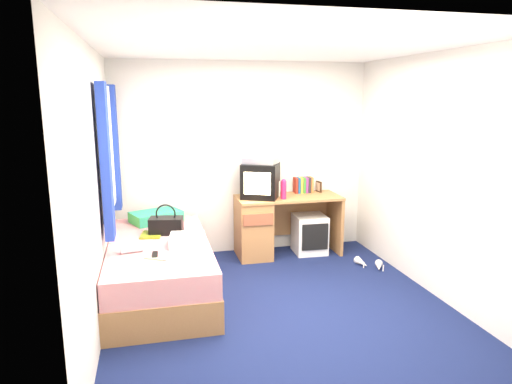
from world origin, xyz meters
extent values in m
plane|color=#0C1438|center=(0.00, 0.00, 0.00)|extent=(3.40, 3.40, 0.00)
plane|color=white|center=(0.00, 0.00, 2.40)|extent=(3.40, 3.40, 0.00)
plane|color=silver|center=(0.00, 1.70, 1.20)|extent=(3.20, 0.00, 3.20)
plane|color=silver|center=(0.00, -1.70, 1.20)|extent=(3.20, 0.00, 3.20)
plane|color=silver|center=(-1.60, 0.00, 1.20)|extent=(0.00, 3.40, 3.40)
plane|color=silver|center=(1.60, 0.00, 1.20)|extent=(0.00, 3.40, 3.40)
cube|color=#A87646|center=(-1.10, 0.59, 0.15)|extent=(1.00, 2.00, 0.30)
cube|color=#965236|center=(-0.60, 0.19, 0.16)|extent=(0.02, 0.70, 0.18)
cube|color=white|center=(-1.10, 0.59, 0.42)|extent=(0.98, 1.98, 0.24)
cube|color=teal|center=(-1.11, 1.37, 0.60)|extent=(0.64, 0.54, 0.12)
cube|color=#A87646|center=(0.51, 1.42, 0.73)|extent=(1.30, 0.55, 0.03)
cube|color=#A87646|center=(0.06, 1.42, 0.36)|extent=(0.40, 0.52, 0.72)
cube|color=#A87646|center=(1.14, 1.42, 0.36)|extent=(0.04, 0.52, 0.72)
cube|color=#A87646|center=(0.76, 1.67, 0.45)|extent=(0.78, 0.03, 0.55)
cube|color=white|center=(0.80, 1.41, 0.25)|extent=(0.41, 0.41, 0.49)
cube|color=black|center=(0.16, 1.44, 0.96)|extent=(0.55, 0.54, 0.42)
cube|color=#FFDDA1|center=(0.08, 1.26, 0.96)|extent=(0.30, 0.15, 0.26)
cube|color=#ACABAE|center=(0.16, 1.44, 1.21)|extent=(0.48, 0.45, 0.07)
cube|color=maroon|center=(0.66, 1.60, 0.85)|extent=(0.03, 0.13, 0.20)
cube|color=navy|center=(0.70, 1.60, 0.85)|extent=(0.03, 0.13, 0.20)
cube|color=gold|center=(0.73, 1.60, 0.85)|extent=(0.03, 0.13, 0.20)
cube|color=#337F33|center=(0.77, 1.60, 0.85)|extent=(0.03, 0.13, 0.20)
cube|color=#7F337F|center=(0.80, 1.60, 0.85)|extent=(0.03, 0.13, 0.20)
cube|color=#262626|center=(0.84, 1.60, 0.85)|extent=(0.03, 0.13, 0.20)
cube|color=#B26633|center=(0.87, 1.60, 0.85)|extent=(0.03, 0.13, 0.20)
cube|color=black|center=(0.98, 1.60, 0.82)|extent=(0.04, 0.12, 0.14)
cylinder|color=#E32054|center=(0.41, 1.30, 0.86)|extent=(0.08, 0.08, 0.22)
cylinder|color=white|center=(0.39, 1.46, 0.85)|extent=(0.07, 0.07, 0.19)
cube|color=black|center=(-1.01, 0.87, 0.63)|extent=(0.38, 0.26, 0.17)
torus|color=black|center=(-1.01, 0.87, 0.75)|extent=(0.21, 0.05, 0.21)
cube|color=white|center=(-0.83, 0.41, 0.60)|extent=(0.37, 0.32, 0.11)
cube|color=#CFE719|center=(-1.17, 0.83, 0.55)|extent=(0.25, 0.31, 0.01)
cylinder|color=#B6BFC8|center=(-1.35, 0.32, 0.58)|extent=(0.21, 0.11, 0.07)
cube|color=gold|center=(-1.13, 0.09, 0.55)|extent=(0.22, 0.16, 0.01)
cube|color=black|center=(-1.14, 0.18, 0.55)|extent=(0.06, 0.16, 0.02)
cube|color=silver|center=(-1.58, 0.90, 1.45)|extent=(0.02, 0.90, 1.10)
cube|color=white|center=(-1.57, 0.90, 2.04)|extent=(0.06, 1.06, 0.08)
cube|color=white|center=(-1.57, 0.90, 0.86)|extent=(0.06, 1.06, 0.08)
cube|color=navy|center=(-1.53, 0.31, 1.40)|extent=(0.08, 0.24, 1.40)
cube|color=navy|center=(-1.53, 1.49, 1.40)|extent=(0.08, 0.24, 1.40)
cone|color=white|center=(1.25, 0.80, 0.04)|extent=(0.11, 0.23, 0.09)
cone|color=white|center=(1.38, 0.64, 0.04)|extent=(0.18, 0.24, 0.09)
camera|label=1|loc=(-1.14, -3.90, 1.97)|focal=32.00mm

